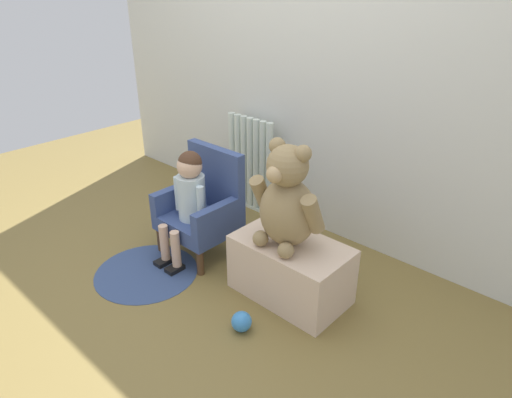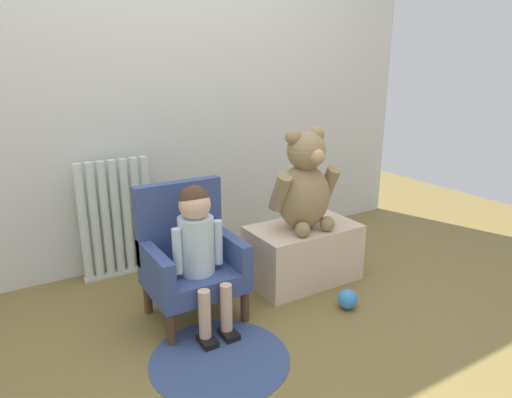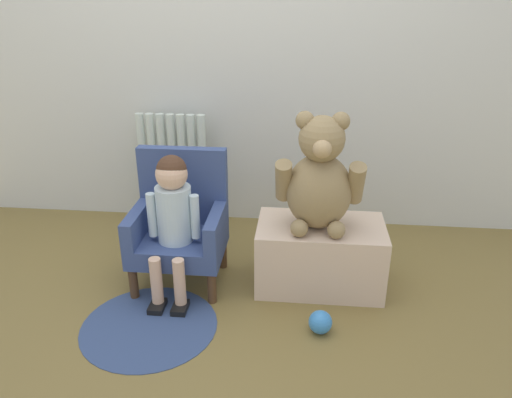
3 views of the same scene
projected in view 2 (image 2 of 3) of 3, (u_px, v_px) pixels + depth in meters
ground_plane at (263, 342)px, 2.11m from camera, size 6.00×6.00×0.00m
back_wall at (160, 68)px, 2.71m from camera, size 3.80×0.05×2.40m
radiator at (117, 219)px, 2.68m from camera, size 0.43×0.05×0.71m
child_armchair at (190, 257)px, 2.27m from camera, size 0.45×0.39×0.67m
child_figure at (198, 238)px, 2.14m from camera, size 0.25×0.35×0.70m
low_bench at (303, 253)px, 2.66m from camera, size 0.62×0.37×0.34m
large_teddy_bear at (304, 186)px, 2.51m from camera, size 0.41×0.29×0.57m
floor_rug at (220, 359)px, 1.98m from camera, size 0.61×0.61×0.01m
toy_ball at (347, 299)px, 2.38m from camera, size 0.10×0.10×0.10m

